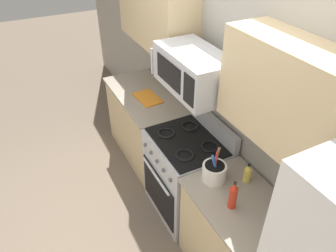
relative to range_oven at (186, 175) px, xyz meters
The scene contains 12 objects.
ground_plane 0.83m from the range_oven, 90.00° to the right, with size 16.00×16.00×0.00m, color #6B5B4C.
wall_back 0.91m from the range_oven, 90.00° to the left, with size 8.00×0.10×2.60m, color #9E998E.
counter_left 1.02m from the range_oven, behind, with size 1.26×0.63×0.91m.
range_oven is the anchor object (origin of this frame).
counter_right 0.86m from the range_oven, ahead, with size 0.95×0.63×0.91m.
microwave 1.16m from the range_oven, 90.06° to the left, with size 0.73×0.44×0.34m.
upper_cabinets_left 1.70m from the range_oven, behind, with size 1.25×0.34×0.66m.
upper_cabinets_right 1.61m from the range_oven, 10.69° to the left, with size 0.94×0.34×0.66m.
utensil_crock 0.74m from the range_oven, ahead, with size 0.20×0.20×0.32m.
cutting_board 1.01m from the range_oven, behind, with size 0.37×0.22×0.02m, color orange.
bottle_oil 0.86m from the range_oven, 14.32° to the left, with size 0.06×0.06×0.18m.
bottle_hot_sauce 1.00m from the range_oven, ahead, with size 0.06×0.06×0.25m.
Camera 1 is at (2.03, -0.56, 2.79)m, focal length 34.03 mm.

